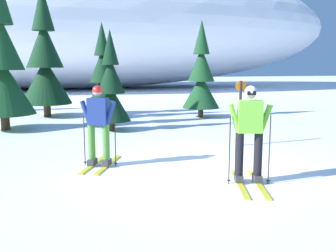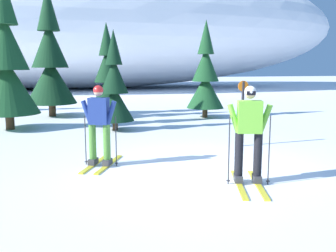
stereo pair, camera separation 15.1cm
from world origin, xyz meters
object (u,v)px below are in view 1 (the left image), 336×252
pine_tree_center_right (111,89)px  pine_tree_far_right (201,77)px  pine_tree_right (103,78)px  skier_navy_jacket (98,125)px  skier_lime_jacket (249,133)px  pine_tree_center_left (45,62)px  pine_tree_left (1,63)px  trail_marker_post (240,110)px

pine_tree_center_right → pine_tree_far_right: 4.55m
pine_tree_right → pine_tree_far_right: pine_tree_far_right is taller
skier_navy_jacket → pine_tree_far_right: size_ratio=0.44×
skier_navy_jacket → pine_tree_right: size_ratio=0.45×
pine_tree_right → pine_tree_far_right: 3.95m
skier_lime_jacket → pine_tree_center_left: 11.22m
pine_tree_right → pine_tree_left: bearing=-148.2°
pine_tree_left → pine_tree_center_left: (1.21, 3.12, 0.06)m
skier_navy_jacket → pine_tree_right: pine_tree_right is taller
pine_tree_right → skier_navy_jacket: bearing=-96.6°
skier_navy_jacket → pine_tree_left: pine_tree_left is taller
trail_marker_post → pine_tree_left: bearing=145.6°
skier_lime_jacket → pine_tree_right: 9.63m
pine_tree_center_left → pine_tree_right: bearing=-24.0°
skier_lime_jacket → trail_marker_post: size_ratio=1.02×
pine_tree_center_right → skier_lime_jacket: bearing=-75.0°
pine_tree_far_right → pine_tree_center_left: bearing=162.6°
pine_tree_right → trail_marker_post: size_ratio=2.22×
pine_tree_far_right → pine_tree_left: bearing=-170.5°
pine_tree_center_left → pine_tree_right: 2.52m
skier_lime_jacket → trail_marker_post: 3.28m
pine_tree_left → pine_tree_center_right: pine_tree_left is taller
skier_lime_jacket → skier_navy_jacket: skier_lime_jacket is taller
skier_lime_jacket → pine_tree_center_left: (-3.82, 10.47, 1.31)m
pine_tree_far_right → pine_tree_center_right: bearing=-149.6°
skier_lime_jacket → pine_tree_left: pine_tree_left is taller
pine_tree_right → skier_lime_jacket: bearing=-80.4°
pine_tree_right → pine_tree_far_right: size_ratio=0.98×
skier_navy_jacket → trail_marker_post: size_ratio=0.99×
pine_tree_center_left → pine_tree_far_right: 6.38m
pine_tree_right → trail_marker_post: pine_tree_right is taller
pine_tree_right → pine_tree_far_right: bearing=-13.4°
pine_tree_center_left → pine_tree_center_right: pine_tree_center_left is taller
skier_navy_jacket → pine_tree_far_right: pine_tree_far_right is taller
pine_tree_left → skier_navy_jacket: bearing=-64.9°
pine_tree_center_left → trail_marker_post: (5.11, -7.45, -1.27)m
pine_tree_left → pine_tree_far_right: bearing=9.5°
skier_lime_jacket → pine_tree_right: pine_tree_right is taller
skier_navy_jacket → pine_tree_center_left: pine_tree_center_left is taller
skier_navy_jacket → pine_tree_right: bearing=83.4°
skier_navy_jacket → trail_marker_post: 3.93m
pine_tree_left → pine_tree_center_left: pine_tree_center_left is taller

